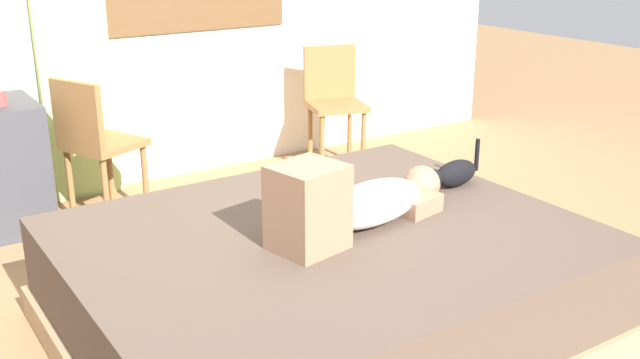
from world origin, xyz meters
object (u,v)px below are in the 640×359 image
object	(u,v)px
cup	(0,99)
person_lying	(357,203)
bed	(326,283)
chair_spare	(334,97)
chair_by_desk	(94,139)
cat	(453,174)

from	to	relation	value
cup	person_lying	bearing A→B (deg)	-63.10
bed	chair_spare	distance (m)	2.36
cup	chair_by_desk	xyz separation A→B (m)	(0.45, -0.11, -0.27)
person_lying	cat	bearing A→B (deg)	12.80
person_lying	chair_spare	size ratio (longest dim) A/B	1.10
cat	cup	world-z (taller)	cup
person_lying	cup	world-z (taller)	cup
cat	person_lying	bearing A→B (deg)	-167.20
cup	chair_spare	world-z (taller)	chair_spare
cup	bed	bearing A→B (deg)	-65.65
bed	person_lying	xyz separation A→B (m)	(0.12, -0.04, 0.35)
chair_spare	cup	bearing A→B (deg)	-179.36
cat	chair_by_desk	bearing A→B (deg)	126.15
person_lying	bed	bearing A→B (deg)	162.33
bed	chair_by_desk	bearing A→B (deg)	102.85
bed	chair_spare	xyz separation A→B (m)	(1.35, 1.92, 0.27)
person_lying	cup	bearing A→B (deg)	116.90
person_lying	chair_by_desk	world-z (taller)	chair_by_desk
cup	chair_spare	bearing A→B (deg)	0.64
cup	chair_spare	distance (m)	2.23
person_lying	cat	world-z (taller)	person_lying
person_lying	cat	size ratio (longest dim) A/B	2.63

